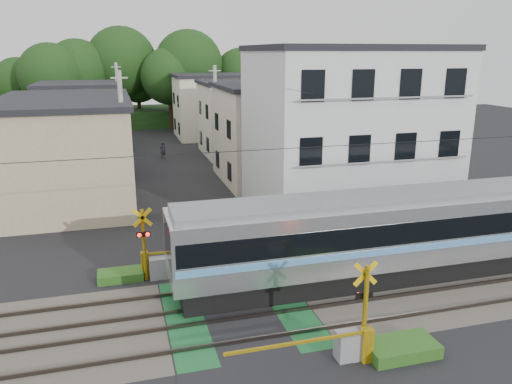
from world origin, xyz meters
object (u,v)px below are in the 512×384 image
object	(u,v)px
apartment_block	(347,133)
pedestrian	(163,150)
crossing_signal_near	(352,339)
crossing_signal_far	(156,262)

from	to	relation	value
apartment_block	pedestrian	xyz separation A→B (m)	(-8.54, 18.10, -3.91)
crossing_signal_near	pedestrian	distance (m)	31.36
pedestrian	crossing_signal_near	bearing A→B (deg)	73.75
apartment_block	pedestrian	bearing A→B (deg)	115.27
crossing_signal_near	apartment_block	xyz separation A→B (m)	(5.91, 13.15, 3.94)
crossing_signal_near	crossing_signal_far	distance (m)	8.95
crossing_signal_near	crossing_signal_far	xyz separation A→B (m)	(-5.17, 7.31, 0.00)
crossing_signal_far	apartment_block	xyz separation A→B (m)	(11.09, 5.84, 3.94)
crossing_signal_far	apartment_block	distance (m)	13.14
crossing_signal_far	apartment_block	bearing A→B (deg)	27.78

